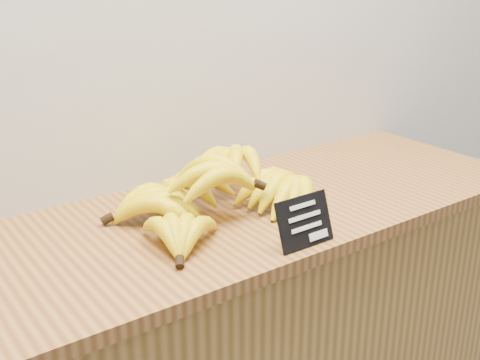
% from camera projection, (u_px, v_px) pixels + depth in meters
% --- Properties ---
extents(counter_top, '(1.57, 0.54, 0.03)m').
position_uv_depth(counter_top, '(227.00, 217.00, 1.36)').
color(counter_top, '#96622E').
rests_on(counter_top, counter).
extents(chalkboard_sign, '(0.13, 0.04, 0.10)m').
position_uv_depth(chalkboard_sign, '(305.00, 222.00, 1.18)').
color(chalkboard_sign, black).
rests_on(chalkboard_sign, counter_top).
extents(banana_pile, '(0.53, 0.36, 0.13)m').
position_uv_depth(banana_pile, '(216.00, 191.00, 1.33)').
color(banana_pile, yellow).
rests_on(banana_pile, counter_top).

